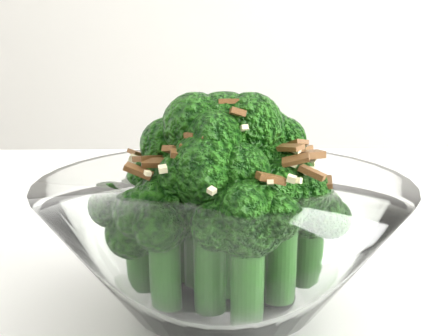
% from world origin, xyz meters
% --- Properties ---
extents(table, '(1.40, 1.16, 0.75)m').
position_xyz_m(table, '(-0.14, -0.08, 0.68)').
color(table, white).
rests_on(table, ground).
extents(broccoli_dish, '(0.25, 0.25, 0.16)m').
position_xyz_m(broccoli_dish, '(0.00, -0.20, 0.81)').
color(broccoli_dish, white).
rests_on(broccoli_dish, table).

